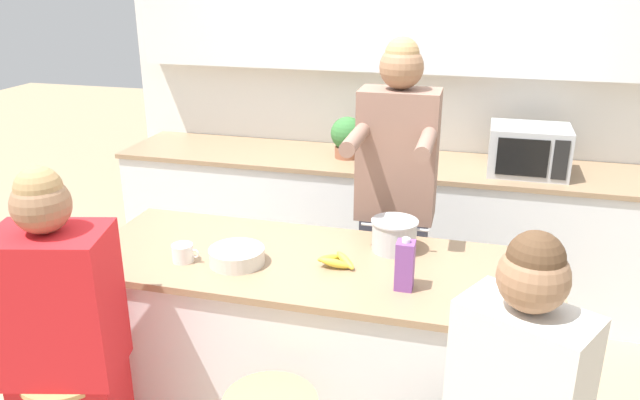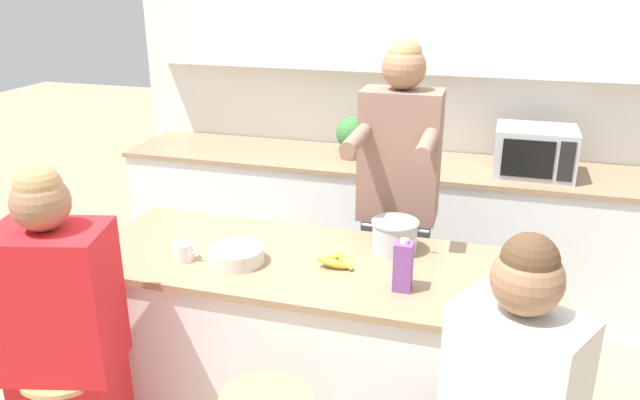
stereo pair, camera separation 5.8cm
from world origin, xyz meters
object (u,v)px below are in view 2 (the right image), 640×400
object	(u,v)px
fruit_bowl	(236,255)
potted_plant	(352,136)
person_wrapped_blanket	(66,356)
juice_carton	(403,266)
person_cooking	(397,220)
banana_bunch	(336,261)
kitchen_island	(315,351)
cooking_pot	(395,236)
microwave	(535,151)
coffee_cup_near	(183,252)

from	to	relation	value
fruit_bowl	potted_plant	xyz separation A→B (m)	(0.10, 1.66, 0.11)
person_wrapped_blanket	juice_carton	xyz separation A→B (m)	(1.19, 0.49, 0.32)
person_cooking	banana_bunch	size ratio (longest dim) A/B	10.00
kitchen_island	cooking_pot	size ratio (longest dim) A/B	6.80
banana_bunch	potted_plant	world-z (taller)	potted_plant
person_cooking	fruit_bowl	xyz separation A→B (m)	(-0.56, -0.68, 0.04)
juice_carton	fruit_bowl	bearing A→B (deg)	177.09
person_wrapped_blanket	microwave	bearing A→B (deg)	36.89
coffee_cup_near	microwave	xyz separation A→B (m)	(1.45, 1.65, 0.11)
person_wrapped_blanket	fruit_bowl	distance (m)	0.76
juice_carton	potted_plant	distance (m)	1.80
person_wrapped_blanket	juice_carton	distance (m)	1.33
kitchen_island	person_cooking	distance (m)	0.77
microwave	potted_plant	size ratio (longest dim) A/B	1.71
fruit_bowl	banana_bunch	distance (m)	0.42
person_cooking	fruit_bowl	size ratio (longest dim) A/B	7.67
cooking_pot	banana_bunch	world-z (taller)	cooking_pot
coffee_cup_near	potted_plant	distance (m)	1.73
potted_plant	juice_carton	bearing A→B (deg)	-70.12
coffee_cup_near	potted_plant	world-z (taller)	potted_plant
cooking_pot	fruit_bowl	world-z (taller)	cooking_pot
person_wrapped_blanket	coffee_cup_near	world-z (taller)	person_wrapped_blanket
person_wrapped_blanket	microwave	size ratio (longest dim) A/B	3.15
banana_bunch	juice_carton	world-z (taller)	juice_carton
microwave	fruit_bowl	bearing A→B (deg)	-127.27
person_cooking	person_wrapped_blanket	distance (m)	1.62
fruit_bowl	juice_carton	world-z (taller)	juice_carton
cooking_pot	potted_plant	distance (m)	1.45
juice_carton	banana_bunch	bearing A→B (deg)	158.56
coffee_cup_near	fruit_bowl	bearing A→B (deg)	10.14
person_cooking	coffee_cup_near	world-z (taller)	person_cooking
person_wrapped_blanket	juice_carton	world-z (taller)	person_wrapped_blanket
person_wrapped_blanket	banana_bunch	size ratio (longest dim) A/B	8.14
person_cooking	microwave	xyz separation A→B (m)	(0.66, 0.93, 0.15)
cooking_pot	coffee_cup_near	bearing A→B (deg)	-157.79
person_cooking	microwave	size ratio (longest dim) A/B	3.88
kitchen_island	microwave	size ratio (longest dim) A/B	4.34
juice_carton	coffee_cup_near	bearing A→B (deg)	-179.72
juice_carton	microwave	bearing A→B (deg)	72.62
person_wrapped_blanket	potted_plant	xyz separation A→B (m)	(0.58, 2.18, 0.36)
kitchen_island	potted_plant	size ratio (longest dim) A/B	7.41
kitchen_island	cooking_pot	world-z (taller)	cooking_pot
microwave	juice_carton	bearing A→B (deg)	-107.38
cooking_pot	potted_plant	size ratio (longest dim) A/B	1.09
kitchen_island	fruit_bowl	distance (m)	0.59
person_cooking	microwave	world-z (taller)	person_cooking
person_cooking	kitchen_island	bearing A→B (deg)	-114.08
person_cooking	juice_carton	bearing A→B (deg)	-79.16
microwave	kitchen_island	bearing A→B (deg)	-121.24
person_wrapped_blanket	coffee_cup_near	distance (m)	0.61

